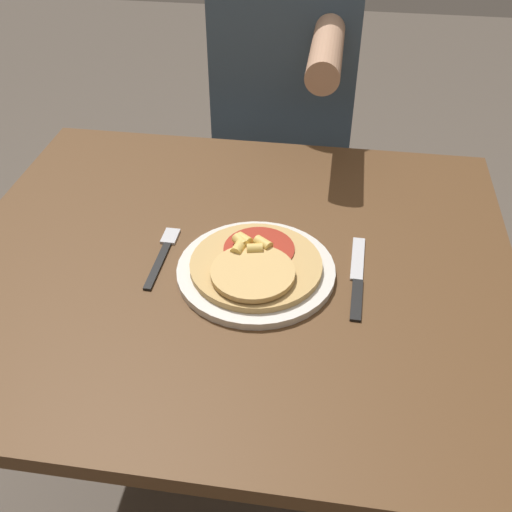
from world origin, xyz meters
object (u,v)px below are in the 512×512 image
object	(u,v)px
fork	(163,253)
person_diner	(286,86)
dining_table	(234,305)
pizza	(255,264)
plate	(256,271)
knife	(357,278)

from	to	relation	value
fork	person_diner	distance (m)	0.73
dining_table	person_diner	size ratio (longest dim) A/B	0.78
dining_table	pizza	world-z (taller)	pizza
plate	fork	size ratio (longest dim) A/B	1.58
plate	pizza	distance (m)	0.02
knife	person_diner	world-z (taller)	person_diner
fork	pizza	bearing A→B (deg)	-10.91
pizza	person_diner	world-z (taller)	person_diner
fork	knife	distance (m)	0.35
person_diner	pizza	bearing A→B (deg)	-87.85
dining_table	knife	size ratio (longest dim) A/B	4.60
plate	pizza	size ratio (longest dim) A/B	1.20
knife	plate	bearing A→B (deg)	-176.15
knife	dining_table	bearing A→B (deg)	173.59
dining_table	pizza	bearing A→B (deg)	-40.75
dining_table	knife	distance (m)	0.26
person_diner	fork	bearing A→B (deg)	-101.63
knife	person_diner	xyz separation A→B (m)	(-0.21, 0.73, 0.03)
dining_table	plate	size ratio (longest dim) A/B	3.66
plate	knife	bearing A→B (deg)	3.85
plate	person_diner	bearing A→B (deg)	92.25
pizza	person_diner	bearing A→B (deg)	92.15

